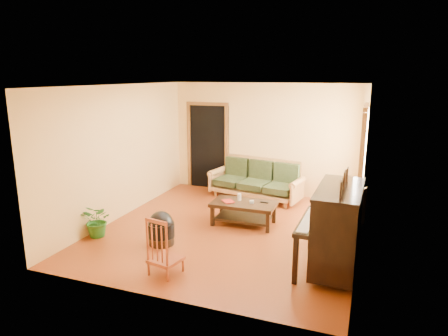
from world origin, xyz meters
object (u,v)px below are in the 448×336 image
at_px(sofa, 255,180).
at_px(piano, 337,230).
at_px(potted_plant, 98,221).
at_px(coffee_table, 244,213).
at_px(ceramic_crock, 353,201).
at_px(armchair, 339,210).
at_px(footstool, 161,232).
at_px(red_chair, 165,245).

relative_size(sofa, piano, 1.49).
xyz_separation_m(piano, potted_plant, (-4.01, -0.17, -0.33)).
bearing_deg(sofa, coffee_table, -71.25).
xyz_separation_m(piano, ceramic_crock, (0.09, 3.14, -0.51)).
distance_m(armchair, potted_plant, 4.26).
xyz_separation_m(sofa, armchair, (1.95, -1.41, -0.03)).
height_order(sofa, armchair, sofa).
xyz_separation_m(ceramic_crock, potted_plant, (-4.10, -3.32, 0.18)).
distance_m(footstool, ceramic_crock, 4.34).
relative_size(sofa, footstool, 4.72).
distance_m(sofa, footstool, 3.09).
relative_size(piano, footstool, 3.17).
bearing_deg(armchair, red_chair, -112.90).
bearing_deg(piano, ceramic_crock, 89.79).
distance_m(coffee_table, armchair, 1.74).
bearing_deg(red_chair, armchair, 59.63).
distance_m(footstool, red_chair, 1.06).
bearing_deg(piano, red_chair, -155.83).
bearing_deg(ceramic_crock, sofa, -173.78).
bearing_deg(armchair, sofa, 162.83).
bearing_deg(red_chair, potted_plant, 167.28).
distance_m(armchair, footstool, 3.16).
distance_m(armchair, ceramic_crock, 1.68).
bearing_deg(coffee_table, red_chair, -101.62).
distance_m(coffee_table, footstool, 1.69).
height_order(coffee_table, potted_plant, potted_plant).
height_order(red_chair, ceramic_crock, red_chair).
xyz_separation_m(coffee_table, piano, (1.80, -1.28, 0.41)).
relative_size(footstool, ceramic_crock, 1.97).
relative_size(piano, ceramic_crock, 6.24).
relative_size(coffee_table, footstool, 2.68).
bearing_deg(ceramic_crock, piano, -91.66).
xyz_separation_m(armchair, footstool, (-2.73, -1.57, -0.21)).
xyz_separation_m(sofa, potted_plant, (-1.97, -3.08, -0.15)).
distance_m(piano, potted_plant, 4.03).
distance_m(sofa, piano, 3.56).
bearing_deg(sofa, red_chair, -82.86).
bearing_deg(sofa, armchair, -25.43).
bearing_deg(piano, sofa, 126.51).
relative_size(sofa, coffee_table, 1.76).
distance_m(piano, footstool, 2.85).
bearing_deg(armchair, piano, -67.94).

